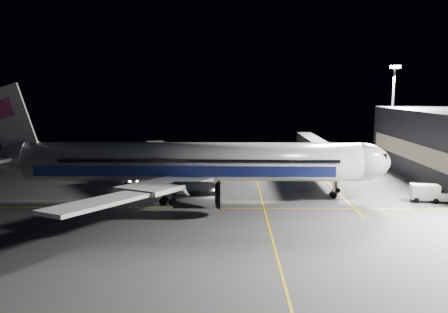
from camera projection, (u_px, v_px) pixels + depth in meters
ground at (193, 197)px, 64.08m from camera, size 200.00×200.00×0.00m
guide_line_main at (261, 197)px, 63.90m from camera, size 0.25×80.00×0.01m
guide_line_cross at (189, 208)px, 58.16m from camera, size 70.00×0.25×0.01m
guide_line_side at (328, 183)px, 73.56m from camera, size 0.25×40.00×0.01m
airliner at (185, 163)px, 63.31m from camera, size 61.48×54.22×16.64m
jet_bridge at (320, 150)px, 80.82m from camera, size 3.60×34.40×6.30m
floodlight_mast_north at (393, 105)px, 93.06m from camera, size 2.40×0.68×20.70m
service_truck at (428, 193)px, 61.25m from camera, size 5.01×2.58×2.46m
baggage_tug at (134, 180)px, 72.03m from camera, size 3.07×2.64×1.98m
safety_cone_a at (211, 187)px, 69.71m from camera, size 0.35×0.35×0.52m
safety_cone_b at (222, 182)px, 72.90m from camera, size 0.35×0.35×0.53m
safety_cone_c at (144, 189)px, 68.30m from camera, size 0.40×0.40×0.60m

